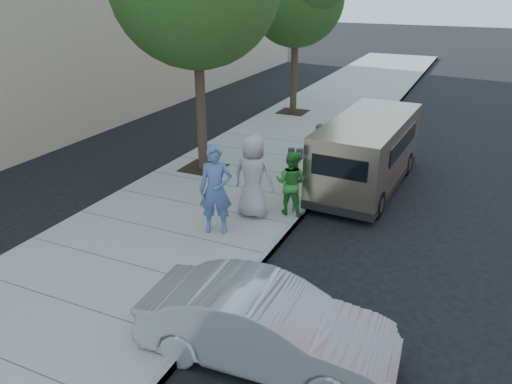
% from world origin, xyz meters
% --- Properties ---
extents(ground, '(120.00, 120.00, 0.00)m').
position_xyz_m(ground, '(0.00, 0.00, 0.00)').
color(ground, black).
rests_on(ground, ground).
extents(sidewalk, '(5.00, 60.00, 0.15)m').
position_xyz_m(sidewalk, '(-1.00, 0.00, 0.07)').
color(sidewalk, gray).
rests_on(sidewalk, ground).
extents(curb_face, '(0.12, 60.00, 0.16)m').
position_xyz_m(curb_face, '(1.44, 0.00, 0.07)').
color(curb_face, gray).
rests_on(curb_face, ground).
extents(parking_meter, '(0.34, 0.16, 1.62)m').
position_xyz_m(parking_meter, '(1.25, 0.66, 1.32)').
color(parking_meter, gray).
rests_on(parking_meter, sidewalk).
extents(van, '(2.03, 5.41, 1.98)m').
position_xyz_m(van, '(2.40, 3.34, 1.05)').
color(van, tan).
rests_on(van, ground).
extents(sedan, '(3.95, 1.60, 1.27)m').
position_xyz_m(sedan, '(2.64, -4.21, 0.64)').
color(sedan, '#A3A4AA').
rests_on(sedan, ground).
extents(person_officer, '(0.86, 0.71, 2.01)m').
position_xyz_m(person_officer, '(0.04, -1.02, 1.16)').
color(person_officer, '#4B68A0').
rests_on(person_officer, sidewalk).
extents(person_green_shirt, '(0.78, 0.61, 1.56)m').
position_xyz_m(person_green_shirt, '(1.20, 0.55, 0.93)').
color(person_green_shirt, '#2A822D').
rests_on(person_green_shirt, sidewalk).
extents(person_gray_shirt, '(1.02, 0.70, 2.00)m').
position_xyz_m(person_gray_shirt, '(0.44, 0.07, 1.15)').
color(person_gray_shirt, '#9F9FA2').
rests_on(person_gray_shirt, sidewalk).
extents(person_striped_polo, '(0.93, 1.04, 1.69)m').
position_xyz_m(person_striped_polo, '(1.20, 2.76, 1.00)').
color(person_striped_polo, gray).
rests_on(person_striped_polo, sidewalk).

